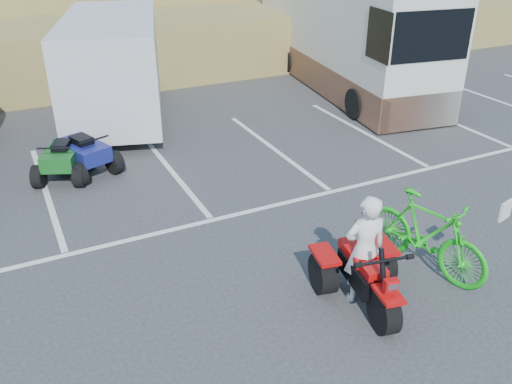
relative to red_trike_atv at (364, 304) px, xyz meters
name	(u,v)px	position (x,y,z in m)	size (l,w,h in m)	color
ground	(270,290)	(-1.11, 0.91, 0.00)	(100.00, 100.00, 0.00)	#343436
parking_stripes	(220,177)	(-0.25, 4.98, 0.00)	(28.00, 5.16, 0.01)	white
grass_embankment	(79,28)	(-1.11, 16.39, 1.42)	(40.00, 8.50, 3.10)	olive
red_trike_atv	(364,304)	(0.00, 0.00, 0.00)	(1.27, 1.69, 1.10)	#BD0B0A
rider	(365,250)	(0.03, 0.15, 0.87)	(0.64, 0.42, 1.75)	white
green_dirt_bike	(426,234)	(1.39, 0.34, 0.66)	(0.62, 2.20, 1.32)	#14BF19
cargo_trailer	(114,65)	(-1.28, 10.00, 1.51)	(3.97, 6.40, 2.78)	silver
rv_motorhome	(343,39)	(6.34, 10.06, 1.51)	(3.81, 9.92, 3.48)	silver
quad_atv_blue	(87,173)	(-2.86, 6.55, 0.00)	(1.11, 1.49, 0.97)	navy
quad_atv_green	(67,177)	(-3.30, 6.51, 0.00)	(1.07, 1.44, 0.94)	#145A1B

